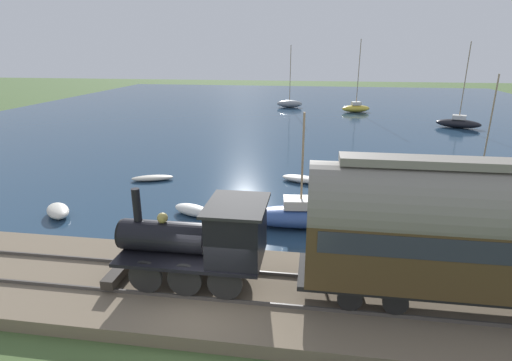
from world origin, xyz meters
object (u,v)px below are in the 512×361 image
(steam_locomotive, at_px, (206,237))
(rowboat_near_shore, at_px, (58,211))
(sailboat_navy, at_px, (482,168))
(rowboat_far_out, at_px, (152,178))
(passenger_coach, at_px, (482,230))
(sailboat_gray, at_px, (290,103))
(rowboat_off_pier, at_px, (302,179))
(sailboat_black, at_px, (458,123))
(sailboat_yellow, at_px, (356,108))
(sailboat_blue, at_px, (301,215))
(rowboat_mid_harbor, at_px, (192,210))

(steam_locomotive, xyz_separation_m, rowboat_near_shore, (5.68, 9.46, -1.97))
(sailboat_navy, xyz_separation_m, rowboat_far_out, (-4.39, 21.68, -0.35))
(passenger_coach, bearing_deg, sailboat_gray, 10.51)
(sailboat_gray, height_order, rowboat_off_pier, sailboat_gray)
(sailboat_black, height_order, sailboat_gray, sailboat_black)
(steam_locomotive, distance_m, passenger_coach, 8.46)
(sailboat_yellow, relative_size, rowboat_off_pier, 3.20)
(sailboat_black, xyz_separation_m, rowboat_off_pier, (-21.17, 16.04, -0.37))
(sailboat_gray, bearing_deg, sailboat_yellow, -111.82)
(sailboat_navy, height_order, rowboat_off_pier, sailboat_navy)
(sailboat_black, distance_m, sailboat_blue, 32.16)
(sailboat_blue, bearing_deg, sailboat_gray, -1.61)
(sailboat_gray, distance_m, sailboat_blue, 41.30)
(steam_locomotive, bearing_deg, sailboat_gray, 0.46)
(sailboat_gray, bearing_deg, sailboat_black, -127.02)
(rowboat_mid_harbor, xyz_separation_m, rowboat_near_shore, (-1.13, 6.80, 0.01))
(rowboat_off_pier, bearing_deg, sailboat_black, -20.59)
(rowboat_mid_harbor, relative_size, rowboat_off_pier, 0.81)
(sailboat_navy, bearing_deg, sailboat_black, 0.43)
(passenger_coach, height_order, rowboat_off_pier, passenger_coach)
(passenger_coach, relative_size, rowboat_far_out, 3.79)
(sailboat_yellow, bearing_deg, passenger_coach, 164.53)
(steam_locomotive, distance_m, rowboat_mid_harbor, 7.57)
(sailboat_blue, bearing_deg, passenger_coach, -144.71)
(steam_locomotive, bearing_deg, sailboat_black, -28.82)
(sailboat_navy, bearing_deg, rowboat_mid_harbor, 131.93)
(sailboat_yellow, xyz_separation_m, rowboat_near_shore, (-38.49, 18.27, -0.31))
(steam_locomotive, relative_size, sailboat_gray, 0.62)
(sailboat_yellow, relative_size, rowboat_near_shore, 4.13)
(steam_locomotive, distance_m, sailboat_gray, 47.43)
(sailboat_black, xyz_separation_m, sailboat_blue, (-27.95, 15.90, -0.01))
(steam_locomotive, bearing_deg, passenger_coach, -90.00)
(steam_locomotive, height_order, rowboat_near_shore, steam_locomotive)
(sailboat_yellow, distance_m, rowboat_near_shore, 42.61)
(steam_locomotive, xyz_separation_m, sailboat_black, (34.18, -18.81, -1.67))
(sailboat_gray, distance_m, rowboat_near_shore, 42.70)
(sailboat_gray, height_order, rowboat_near_shore, sailboat_gray)
(passenger_coach, xyz_separation_m, rowboat_mid_harbor, (6.80, 11.07, -2.84))
(sailboat_blue, distance_m, rowboat_off_pier, 6.80)
(passenger_coach, bearing_deg, rowboat_far_out, 52.14)
(steam_locomotive, relative_size, rowboat_far_out, 1.90)
(steam_locomotive, relative_size, rowboat_off_pier, 1.84)
(rowboat_mid_harbor, xyz_separation_m, rowboat_off_pier, (6.21, -5.42, -0.06))
(passenger_coach, height_order, sailboat_yellow, sailboat_yellow)
(steam_locomotive, height_order, sailboat_yellow, sailboat_yellow)
(sailboat_gray, bearing_deg, rowboat_mid_harbor, 174.33)
(rowboat_near_shore, bearing_deg, sailboat_gray, 36.16)
(sailboat_yellow, relative_size, sailboat_blue, 1.65)
(rowboat_far_out, xyz_separation_m, rowboat_near_shore, (-6.26, 2.52, 0.12))
(steam_locomotive, bearing_deg, sailboat_yellow, -11.29)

